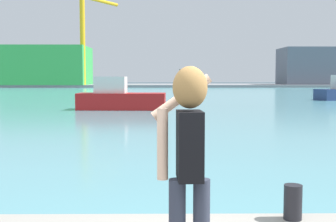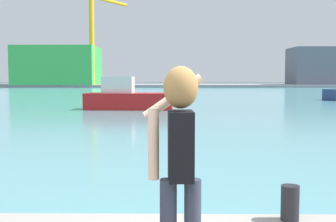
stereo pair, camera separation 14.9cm
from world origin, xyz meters
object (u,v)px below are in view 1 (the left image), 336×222
Objects in this scene: warehouse_left at (49,66)px; harbor_bollard at (293,202)px; person_photographer at (188,149)px; warehouse_right at (317,66)px; port_crane at (87,29)px; boat_moored at (119,98)px.

harbor_bollard is at bearing -73.77° from warehouse_left.
person_photographer is 95.46m from warehouse_right.
warehouse_right is at bearing 5.85° from port_crane.
warehouse_right is (35.24, 64.80, 3.55)m from boat_moored.
port_crane is (-12.30, 59.93, 10.71)m from boat_moored.
warehouse_left is 56.01m from warehouse_right.
person_photographer is at bearing -131.65° from harbor_bollard.
harbor_bollard is at bearing -109.26° from warehouse_right.
warehouse_right is (30.87, 88.37, 3.62)m from harbor_bollard.
boat_moored is at bearing -118.54° from warehouse_right.
harbor_bollard is 89.86m from warehouse_left.
warehouse_left is (-25.10, 86.21, 3.67)m from harbor_bollard.
warehouse_right reaches higher than boat_moored.
warehouse_right is (32.17, 89.83, 2.76)m from person_photographer.
warehouse_right reaches higher than harbor_bollard.
warehouse_right is at bearing 70.74° from harbor_bollard.
warehouse_right is 0.85× the size of port_crane.
harbor_bollard is 0.07× the size of boat_moored.
boat_moored is at bearing -78.40° from port_crane.
warehouse_left reaches higher than harbor_bollard.
person_photographer is 90.88m from warehouse_left.
person_photographer is 86.90m from port_crane.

